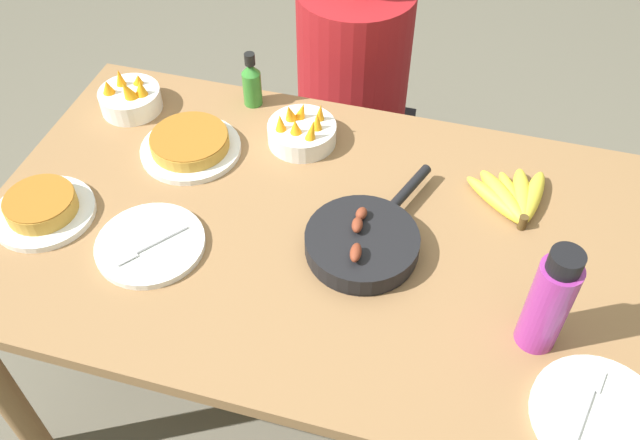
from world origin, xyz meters
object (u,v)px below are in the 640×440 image
Objects in this scene: person_figure at (351,119)px; empty_plate_far_left at (150,244)px; skillet at (363,242)px; fruit_bowl_citrus at (302,131)px; banana_bunch at (514,198)px; empty_plate_near_front at (599,416)px; fruit_bowl_mango at (130,98)px; frittata_plate_center at (190,144)px; water_bottle at (549,302)px; hot_sauce_bottle at (252,82)px; frittata_plate_side at (42,208)px.

empty_plate_far_left is at bearing -105.45° from person_figure.
fruit_bowl_citrus reaches higher than skillet.
banana_bunch is 0.54m from empty_plate_near_front.
empty_plate_far_left is 1.49× the size of fruit_bowl_mango.
empty_plate_near_front is at bearing -98.44° from skillet.
frittata_plate_center is 0.22× the size of person_figure.
empty_plate_far_left is 0.84m from water_bottle.
skillet reaches higher than banana_bunch.
person_figure is (-0.51, 0.54, -0.30)m from banana_bunch.
person_figure reaches higher than hot_sauce_bottle.
empty_plate_near_front is at bearing -8.23° from frittata_plate_side.
frittata_plate_center is 0.32m from empty_plate_far_left.
water_bottle is at bearing -88.72° from skillet.
empty_plate_far_left is (-0.76, -0.35, -0.01)m from banana_bunch.
frittata_plate_side is 0.96× the size of empty_plate_far_left.
person_figure is (0.03, 0.46, -0.31)m from fruit_bowl_citrus.
water_bottle reaches higher than fruit_bowl_mango.
skillet is 0.34× the size of person_figure.
person_figure is at bearing 122.95° from water_bottle.
frittata_plate_center is at bearing -28.22° from fruit_bowl_mango.
frittata_plate_side reaches higher than banana_bunch.
frittata_plate_side is at bearing 171.77° from empty_plate_near_front.
fruit_bowl_citrus is at bearing 56.74° from skillet.
frittata_plate_side is at bearing -121.52° from hot_sauce_bottle.
skillet is 0.41m from water_bottle.
fruit_bowl_citrus is at bearing -93.28° from person_figure.
empty_plate_near_front is at bearing -37.84° from hot_sauce_bottle.
skillet reaches higher than frittata_plate_center.
water_bottle is at bearing -57.05° from person_figure.
frittata_plate_center is 1.04× the size of empty_plate_far_left.
person_figure is (-0.21, 0.77, -0.30)m from skillet.
fruit_bowl_mango is at bearing 151.78° from frittata_plate_center.
banana_bunch is at bearing -8.49° from fruit_bowl_citrus.
water_bottle reaches higher than fruit_bowl_citrus.
banana_bunch is at bearing 101.21° from water_bottle.
banana_bunch is at bearing 24.82° from empty_plate_far_left.
empty_plate_near_front is 1.29m from person_figure.
fruit_bowl_mango reaches higher than banana_bunch.
banana_bunch is at bearing 17.61° from frittata_plate_side.
frittata_plate_side is at bearing 175.39° from empty_plate_far_left.
fruit_bowl_mango is at bearing -160.12° from hot_sauce_bottle.
person_figure is at bearing 58.95° from frittata_plate_side.
person_figure is (-0.58, 0.90, -0.40)m from water_bottle.
banana_bunch is 0.80× the size of frittata_plate_center.
empty_plate_far_left is 0.55m from hot_sauce_bottle.
skillet is 0.74m from frittata_plate_side.
empty_plate_far_left is at bearing -116.99° from fruit_bowl_citrus.
fruit_bowl_mango is (-0.71, 0.32, 0.01)m from skillet.
empty_plate_far_left is at bearing -94.83° from hot_sauce_bottle.
banana_bunch is 0.84m from empty_plate_far_left.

